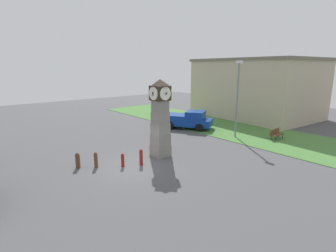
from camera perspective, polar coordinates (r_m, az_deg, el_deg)
The scene contains 11 objects.
ground_plane at distance 17.13m, azimuth -7.46°, elevation -8.58°, with size 72.54×72.54×0.00m, color #4C4C4F.
clock_tower at distance 18.11m, azimuth -1.70°, elevation 1.68°, with size 1.50×1.47×5.41m.
bollard_near_tower at distance 17.44m, azimuth -19.07°, elevation -7.06°, with size 0.28×0.28×0.99m.
bollard_mid_row at distance 17.17m, azimuth -15.44°, elevation -7.08°, with size 0.23×0.23×1.01m.
bollard_far_row at distance 16.97m, azimuth -9.84°, elevation -7.27°, with size 0.21×0.21×0.88m.
bollard_end_row at distance 17.03m, azimuth -5.88°, elevation -6.71°, with size 0.22×0.22×1.07m.
pickup_truck at distance 26.86m, azimuth 4.23°, elevation 1.40°, with size 5.38×4.41×1.85m.
bench at distance 24.69m, azimuth 22.50°, elevation -1.53°, with size 0.57×1.61×0.90m.
street_lamp_far_side at distance 23.73m, azimuth 14.89°, elevation 6.68°, with size 0.50×0.24×6.73m.
warehouse_blue_far at distance 35.20m, azimuth 18.57°, elevation 7.87°, with size 14.88×11.19×7.20m.
grass_verge_far at distance 26.45m, azimuth 17.39°, elevation -1.36°, with size 43.52×7.87×0.04m, color #477A38.
Camera 1 is at (13.54, -8.47, 6.20)m, focal length 28.00 mm.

